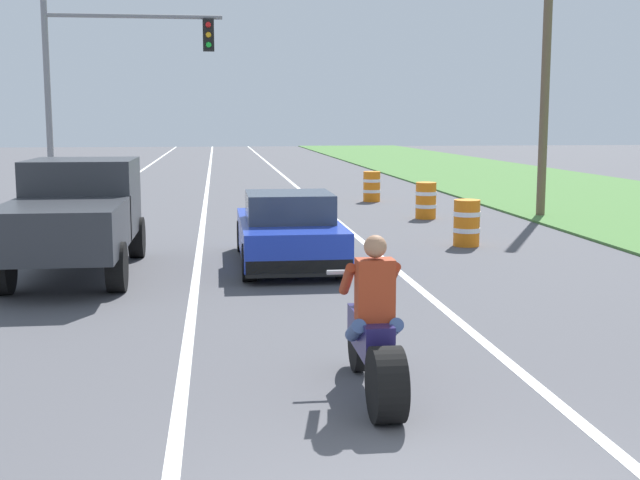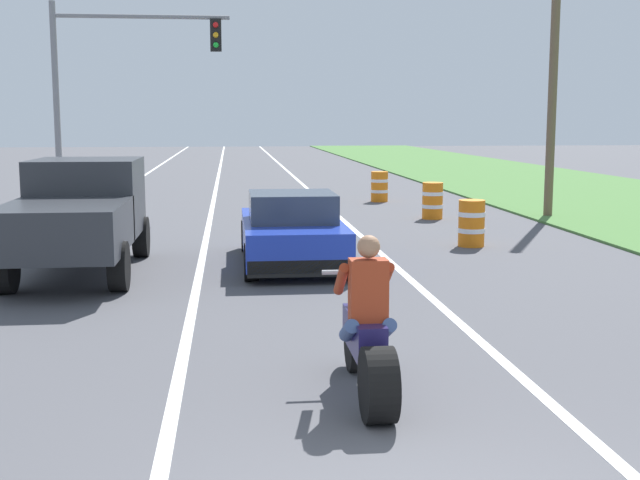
# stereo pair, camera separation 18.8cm
# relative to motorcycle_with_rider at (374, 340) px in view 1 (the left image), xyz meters

# --- Properties ---
(lane_stripe_left_solid) EXTENTS (0.14, 120.00, 0.01)m
(lane_stripe_left_solid) POSITION_rel_motorcycle_with_rider_xyz_m (-5.47, 17.10, -0.59)
(lane_stripe_left_solid) COLOR white
(lane_stripe_left_solid) RESTS_ON ground
(lane_stripe_right_solid) EXTENTS (0.14, 120.00, 0.01)m
(lane_stripe_right_solid) POSITION_rel_motorcycle_with_rider_xyz_m (1.73, 17.10, -0.59)
(lane_stripe_right_solid) COLOR white
(lane_stripe_right_solid) RESTS_ON ground
(lane_stripe_centre_dashed) EXTENTS (0.14, 120.00, 0.01)m
(lane_stripe_centre_dashed) POSITION_rel_motorcycle_with_rider_xyz_m (-1.87, 17.10, -0.59)
(lane_stripe_centre_dashed) COLOR white
(lane_stripe_centre_dashed) RESTS_ON ground
(grass_verge_right) EXTENTS (10.00, 120.00, 0.06)m
(grass_verge_right) POSITION_rel_motorcycle_with_rider_xyz_m (11.85, 17.10, -0.56)
(grass_verge_right) COLOR #477538
(grass_verge_right) RESTS_ON ground
(motorcycle_with_rider) EXTENTS (0.70, 2.21, 1.62)m
(motorcycle_with_rider) POSITION_rel_motorcycle_with_rider_xyz_m (0.00, 0.00, 0.00)
(motorcycle_with_rider) COLOR black
(motorcycle_with_rider) RESTS_ON ground
(sports_car_blue) EXTENTS (1.84, 4.30, 1.37)m
(sports_car_blue) POSITION_rel_motorcycle_with_rider_xyz_m (-0.16, 7.67, 0.04)
(sports_car_blue) COLOR #1E38B2
(sports_car_blue) RESTS_ON ground
(pickup_truck_left_lane_dark_grey) EXTENTS (2.02, 4.80, 1.98)m
(pickup_truck_left_lane_dark_grey) POSITION_rel_motorcycle_with_rider_xyz_m (-3.94, 7.13, 0.51)
(pickup_truck_left_lane_dark_grey) COLOR #2D3035
(pickup_truck_left_lane_dark_grey) RESTS_ON ground
(traffic_light_mast_near) EXTENTS (5.03, 0.34, 6.00)m
(traffic_light_mast_near) POSITION_rel_motorcycle_with_rider_xyz_m (-4.61, 16.88, 3.43)
(traffic_light_mast_near) COLOR gray
(traffic_light_mast_near) RESTS_ON ground
(utility_pole_roadside) EXTENTS (0.24, 0.24, 7.60)m
(utility_pole_roadside) POSITION_rel_motorcycle_with_rider_xyz_m (7.50, 14.44, 3.21)
(utility_pole_roadside) COLOR brown
(utility_pole_roadside) RESTS_ON ground
(construction_barrel_nearest) EXTENTS (0.58, 0.58, 1.00)m
(construction_barrel_nearest) POSITION_rel_motorcycle_with_rider_xyz_m (3.84, 9.50, -0.09)
(construction_barrel_nearest) COLOR orange
(construction_barrel_nearest) RESTS_ON ground
(construction_barrel_mid) EXTENTS (0.58, 0.58, 1.00)m
(construction_barrel_mid) POSITION_rel_motorcycle_with_rider_xyz_m (4.21, 14.47, -0.09)
(construction_barrel_mid) COLOR orange
(construction_barrel_mid) RESTS_ON ground
(construction_barrel_far) EXTENTS (0.58, 0.58, 1.00)m
(construction_barrel_far) POSITION_rel_motorcycle_with_rider_xyz_m (3.63, 19.38, -0.09)
(construction_barrel_far) COLOR orange
(construction_barrel_far) RESTS_ON ground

